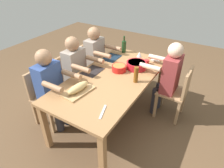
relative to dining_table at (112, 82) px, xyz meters
The scene contains 22 objects.
ground_plane 0.66m from the dining_table, ahead, with size 8.00×8.00×0.00m, color brown.
dining_table is the anchor object (origin of this frame).
chair_far_left 0.99m from the dining_table, 123.32° to the left, with size 0.40×0.40×0.85m.
diner_far_left 0.83m from the dining_table, 130.32° to the left, with size 0.41×0.53×1.20m.
chair_near_right 0.99m from the dining_table, 56.68° to the right, with size 0.40×0.40×0.85m.
diner_near_right 0.83m from the dining_table, 49.68° to the right, with size 0.41×0.53×1.20m.
chair_far_right 0.99m from the dining_table, 56.68° to the left, with size 0.40×0.40×0.85m.
diner_far_right 0.83m from the dining_table, 49.68° to the left, with size 0.41×0.53×1.20m.
chair_far_center 0.83m from the dining_table, 90.00° to the left, with size 0.40×0.40×0.85m.
diner_far_center 0.63m from the dining_table, 90.00° to the left, with size 0.41×0.53×1.20m.
serving_bowl_greens 0.47m from the dining_table, 22.76° to the right, with size 0.30×0.30×0.10m.
serving_bowl_fruit 0.25m from the dining_table, ahead, with size 0.21×0.21×0.09m.
cutting_board 0.55m from the dining_table, 161.69° to the left, with size 0.40×0.22×0.02m, color tan.
bread_loaf 0.56m from the dining_table, 161.69° to the left, with size 0.32×0.11×0.09m, color tan.
wine_bottle 0.91m from the dining_table, 17.69° to the left, with size 0.08×0.08×0.29m.
beer_bottle 0.38m from the dining_table, 79.13° to the right, with size 0.06×0.06×0.22m, color brown.
wine_glass 0.69m from the dining_table, ahead, with size 0.08×0.08×0.17m.
cup_near_right 0.67m from the dining_table, 22.79° to the right, with size 0.08×0.08×0.08m, color red.
placemat_far_right 0.64m from the dining_table, 31.88° to the left, with size 0.32×0.23×0.01m, color #142333.
placemat_far_center 0.34m from the dining_table, 90.00° to the left, with size 0.32×0.23×0.01m, color black.
carving_knife 0.74m from the dining_table, 156.59° to the right, with size 0.23×0.02×0.01m, color silver.
napkin_stack 0.90m from the dining_table, 21.88° to the right, with size 0.14×0.14×0.02m, color white.
Camera 1 is at (-2.00, -1.21, 2.14)m, focal length 31.39 mm.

